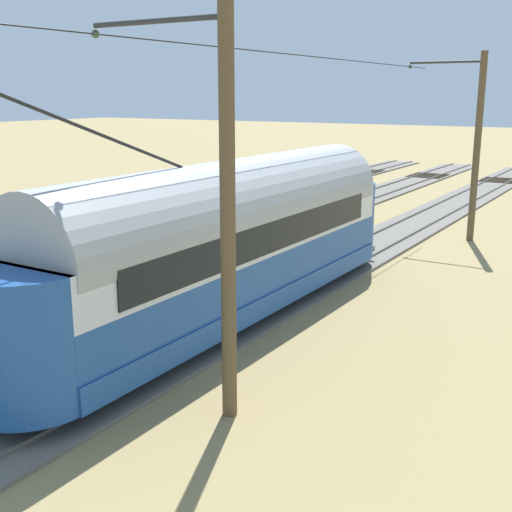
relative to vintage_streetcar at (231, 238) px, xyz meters
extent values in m
plane|color=#937F51|center=(5.10, -2.87, -2.25)|extent=(220.00, 220.00, 0.00)
cube|color=#666059|center=(0.00, -2.87, -2.20)|extent=(2.80, 80.00, 0.10)
cube|color=#59544C|center=(0.72, -2.87, -2.11)|extent=(0.07, 80.00, 0.08)
cube|color=#59544C|center=(-0.72, -2.87, -2.11)|extent=(0.07, 80.00, 0.08)
cube|color=#2D2316|center=(0.00, -34.87, -2.15)|extent=(2.50, 0.24, 0.08)
cube|color=#2D2316|center=(0.00, -34.22, -2.15)|extent=(2.50, 0.24, 0.08)
cube|color=#2D2316|center=(0.00, -33.57, -2.15)|extent=(2.50, 0.24, 0.08)
cube|color=#2D2316|center=(0.00, -32.92, -2.15)|extent=(2.50, 0.24, 0.08)
cube|color=#2D2316|center=(0.00, -32.27, -2.15)|extent=(2.50, 0.24, 0.08)
cube|color=#666059|center=(5.10, -2.87, -2.20)|extent=(2.80, 80.00, 0.10)
cube|color=#59544C|center=(5.82, -2.87, -2.11)|extent=(0.07, 80.00, 0.08)
cube|color=#59544C|center=(4.38, -2.87, -2.11)|extent=(0.07, 80.00, 0.08)
cube|color=#2D2316|center=(5.10, -34.87, -2.15)|extent=(2.50, 0.24, 0.08)
cube|color=#2D2316|center=(5.10, -34.22, -2.15)|extent=(2.50, 0.24, 0.08)
cube|color=#2D2316|center=(5.10, -33.57, -2.15)|extent=(2.50, 0.24, 0.08)
cube|color=#2D2316|center=(5.10, -32.92, -2.15)|extent=(2.50, 0.24, 0.08)
cube|color=#2D2316|center=(5.10, -32.27, -2.15)|extent=(2.50, 0.24, 0.08)
cube|color=#666059|center=(10.20, -2.87, -2.20)|extent=(2.80, 80.00, 0.10)
cube|color=#59544C|center=(10.92, -2.87, -2.11)|extent=(0.07, 80.00, 0.08)
cube|color=#59544C|center=(9.48, -2.87, -2.11)|extent=(0.07, 80.00, 0.08)
cube|color=#2D2316|center=(10.20, -34.87, -2.15)|extent=(2.50, 0.24, 0.08)
cube|color=#2D2316|center=(10.20, -34.22, -2.15)|extent=(2.50, 0.24, 0.08)
cube|color=#2D2316|center=(10.20, -33.57, -2.15)|extent=(2.50, 0.24, 0.08)
cube|color=#2D2316|center=(10.20, -32.92, -2.15)|extent=(2.50, 0.24, 0.08)
cube|color=#2D2316|center=(10.20, -32.27, -2.15)|extent=(2.50, 0.24, 0.08)
cube|color=#1E4C93|center=(0.00, 0.01, -1.55)|extent=(2.65, 13.35, 0.55)
cube|color=#1E4C93|center=(0.00, 0.01, -0.80)|extent=(2.55, 13.35, 0.95)
cube|color=silver|center=(0.00, 0.01, 0.20)|extent=(2.55, 13.35, 1.05)
cylinder|color=#999EA3|center=(0.00, 0.01, 0.73)|extent=(2.65, 13.09, 2.65)
cylinder|color=#1E4C93|center=(0.00, -6.62, -0.55)|extent=(2.55, 2.55, 2.55)
cylinder|color=#1E4C93|center=(0.00, 6.63, -0.55)|extent=(2.55, 2.55, 2.55)
cube|color=black|center=(0.00, -7.75, 0.47)|extent=(1.63, 0.08, 0.36)
cube|color=black|center=(0.00, -7.79, 0.15)|extent=(1.73, 0.06, 0.80)
cube|color=black|center=(-1.30, 0.01, 0.20)|extent=(0.04, 11.22, 0.80)
cube|color=black|center=(1.29, 0.01, 0.20)|extent=(0.04, 11.22, 0.80)
cylinder|color=silver|center=(0.00, -7.88, -0.80)|extent=(0.24, 0.06, 0.24)
cube|color=gray|center=(0.00, -7.82, -1.72)|extent=(1.94, 0.12, 0.20)
cylinder|color=black|center=(0.00, 4.39, 2.87)|extent=(0.07, 4.79, 1.71)
cylinder|color=black|center=(-0.72, -4.27, -1.69)|extent=(0.10, 0.76, 0.76)
cylinder|color=black|center=(0.72, -4.27, -1.69)|extent=(0.10, 0.76, 0.76)
cylinder|color=black|center=(-0.72, 4.28, -1.69)|extent=(0.10, 0.76, 0.76)
cylinder|color=black|center=(0.72, 4.28, -1.69)|extent=(0.10, 0.76, 0.76)
cylinder|color=brown|center=(-2.97, -13.43, 1.54)|extent=(0.28, 0.28, 7.59)
cylinder|color=#2D2D2D|center=(-1.49, -13.43, 4.94)|extent=(2.97, 0.10, 0.10)
sphere|color=#334733|center=(0.00, -13.43, 4.79)|extent=(0.16, 0.16, 0.16)
cylinder|color=brown|center=(-2.97, 4.51, 1.54)|extent=(0.28, 0.28, 7.59)
cylinder|color=#2D2D2D|center=(-1.49, 4.51, 4.94)|extent=(2.97, 0.10, 0.10)
sphere|color=#334733|center=(0.00, 4.51, 4.79)|extent=(0.16, 0.16, 0.16)
cylinder|color=black|center=(-1.49, -13.43, 4.94)|extent=(2.97, 0.02, 0.02)
camera|label=1|loc=(-9.39, 13.93, 3.69)|focal=45.85mm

